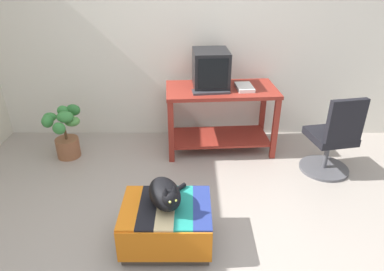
{
  "coord_description": "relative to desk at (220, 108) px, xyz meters",
  "views": [
    {
      "loc": [
        0.03,
        -2.07,
        2.05
      ],
      "look_at": [
        0.03,
        0.85,
        0.55
      ],
      "focal_mm": 32.08,
      "sensor_mm": 36.0,
      "label": 1
    }
  ],
  "objects": [
    {
      "name": "tv_monitor",
      "position": [
        -0.12,
        0.05,
        0.45
      ],
      "size": [
        0.41,
        0.47,
        0.41
      ],
      "rotation": [
        0.0,
        0.0,
        0.07
      ],
      "color": "black",
      "rests_on": "desk"
    },
    {
      "name": "keyboard",
      "position": [
        -0.13,
        -0.15,
        0.26
      ],
      "size": [
        0.42,
        0.2,
        0.02
      ],
      "primitive_type": "cube",
      "rotation": [
        0.0,
        0.0,
        0.12
      ],
      "color": "#333338",
      "rests_on": "desk"
    },
    {
      "name": "office_chair",
      "position": [
        1.12,
        -0.55,
        -0.13
      ],
      "size": [
        0.52,
        0.52,
        0.89
      ],
      "rotation": [
        0.0,
        0.0,
        3.34
      ],
      "color": "#4C4C51",
      "rests_on": "ground_plane"
    },
    {
      "name": "ottoman_with_blanket",
      "position": [
        -0.53,
        -1.58,
        -0.33
      ],
      "size": [
        0.69,
        0.55,
        0.36
      ],
      "color": "#4C4238",
      "rests_on": "ground_plane"
    },
    {
      "name": "cat",
      "position": [
        -0.53,
        -1.57,
        -0.04
      ],
      "size": [
        0.35,
        0.46,
        0.27
      ],
      "rotation": [
        0.0,
        0.0,
        0.4
      ],
      "color": "black",
      "rests_on": "ottoman_with_blanket"
    },
    {
      "name": "ground_plane",
      "position": [
        -0.36,
        -1.6,
        -0.52
      ],
      "size": [
        14.0,
        14.0,
        0.0
      ],
      "primitive_type": "plane",
      "color": "#9E9389"
    },
    {
      "name": "book",
      "position": [
        0.25,
        -0.03,
        0.27
      ],
      "size": [
        0.2,
        0.3,
        0.04
      ],
      "primitive_type": "cube",
      "rotation": [
        0.0,
        0.0,
        0.08
      ],
      "color": "white",
      "rests_on": "desk"
    },
    {
      "name": "desk",
      "position": [
        0.0,
        0.0,
        0.0
      ],
      "size": [
        1.28,
        0.71,
        0.76
      ],
      "rotation": [
        0.0,
        0.0,
        0.07
      ],
      "color": "maroon",
      "rests_on": "ground_plane"
    },
    {
      "name": "potted_plant",
      "position": [
        -1.77,
        -0.21,
        -0.21
      ],
      "size": [
        0.41,
        0.38,
        0.6
      ],
      "color": "brown",
      "rests_on": "ground_plane"
    },
    {
      "name": "back_wall",
      "position": [
        -0.36,
        0.45,
        0.78
      ],
      "size": [
        8.0,
        0.1,
        2.6
      ],
      "primitive_type": "cube",
      "color": "silver",
      "rests_on": "ground_plane"
    }
  ]
}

